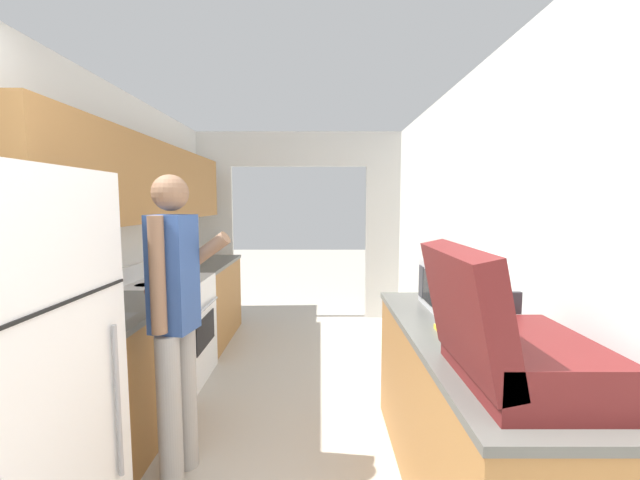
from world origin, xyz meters
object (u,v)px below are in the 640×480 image
(range_oven, at_px, (169,331))
(person, at_px, (174,318))
(book_stack, at_px, (465,331))
(microwave, at_px, (457,287))
(suitcase, at_px, (503,342))

(range_oven, distance_m, person, 1.39)
(person, distance_m, book_stack, 1.57)
(range_oven, height_order, book_stack, range_oven)
(person, xyz_separation_m, microwave, (1.68, 0.28, 0.11))
(suitcase, height_order, book_stack, suitcase)
(person, bearing_deg, suitcase, -105.03)
(person, bearing_deg, microwave, -69.69)
(suitcase, relative_size, book_stack, 2.22)
(suitcase, xyz_separation_m, book_stack, (0.06, 0.52, -0.13))
(range_oven, height_order, microwave, microwave)
(person, height_order, microwave, person)
(range_oven, bearing_deg, suitcase, -43.83)
(book_stack, bearing_deg, microwave, 75.99)
(person, distance_m, microwave, 1.71)
(suitcase, bearing_deg, microwave, 79.99)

